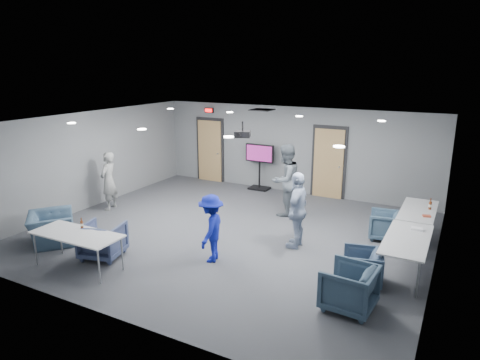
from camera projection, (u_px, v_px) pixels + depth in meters
The scene contains 29 objects.
floor at pixel (230, 233), 10.33m from camera, with size 9.00×9.00×0.00m, color #323338.
ceiling at pixel (229, 121), 9.63m from camera, with size 9.00×9.00×0.00m, color white.
wall_back at pixel (292, 150), 13.39m from camera, with size 9.00×0.02×2.70m, color slate.
wall_front at pixel (103, 238), 6.57m from camera, with size 9.00×0.02×2.70m, color slate.
wall_left at pixel (90, 160), 12.02m from camera, with size 0.02×8.00×2.70m, color slate.
wall_right at pixel (441, 208), 7.94m from camera, with size 0.02×8.00×2.70m, color slate.
door_left at pixel (210, 150), 14.79m from camera, with size 1.06×0.17×2.24m.
door_right at pixel (329, 163), 12.88m from camera, with size 1.06×0.17×2.24m.
exit_sign at pixel (209, 110), 14.41m from camera, with size 0.32×0.08×0.16m.
hvac_diffuser at pixel (262, 110), 12.25m from camera, with size 0.60×0.60×0.03m, color black.
downlights at pixel (229, 122), 9.63m from camera, with size 6.18×3.78×0.02m.
person_a at pixel (109, 181), 11.86m from camera, with size 0.60×0.39×1.63m, color gray.
person_b at pixel (285, 180), 11.38m from camera, with size 0.94×0.73×1.93m, color slate.
person_c at pixel (297, 210), 9.36m from camera, with size 1.00×0.42×1.71m, color #9CADC8.
person_d at pixel (211, 228), 8.71m from camera, with size 0.92×0.53×1.42m, color navy.
chair_right_a at pixel (385, 225), 9.92m from camera, with size 0.70×0.72×0.65m, color #3D556A.
chair_right_b at pixel (362, 267), 7.90m from camera, with size 0.70×0.72×0.65m, color #34445A.
chair_right_c at pixel (349, 288), 7.05m from camera, with size 0.81×0.83×0.76m, color #334659.
chair_front_a at pixel (103, 240), 8.97m from camera, with size 0.80×0.82×0.75m, color #3D486A.
chair_front_b at pixel (51, 228), 9.70m from camera, with size 1.07×0.93×0.70m, color #3E556B.
table_right_a at pixel (418, 211), 9.79m from camera, with size 0.75×1.79×0.73m.
table_right_b at pixel (407, 240), 8.17m from camera, with size 0.80×1.92×0.73m.
table_front_left at pixel (77, 236), 8.40m from camera, with size 1.88×0.81×0.73m.
bottle_front at pixel (82, 224), 8.64m from camera, with size 0.06×0.06×0.22m.
bottle_right at pixel (430, 205), 9.76m from camera, with size 0.07×0.07×0.27m.
snack_box at pixel (427, 216), 9.31m from camera, with size 0.16×0.11×0.04m, color #B5462D.
wrapper at pixel (417, 229), 8.55m from camera, with size 0.22×0.15×0.05m, color white.
tv_stand at pixel (260, 164), 13.76m from camera, with size 0.97×0.46×1.49m.
projector at pixel (242, 134), 9.77m from camera, with size 0.44×0.41×0.36m.
Camera 1 is at (4.74, -8.40, 3.93)m, focal length 32.00 mm.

